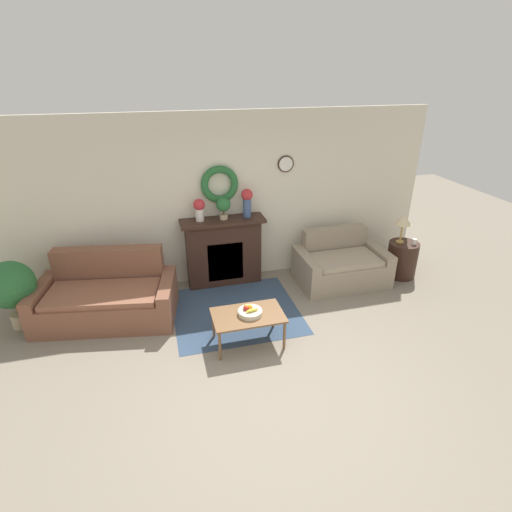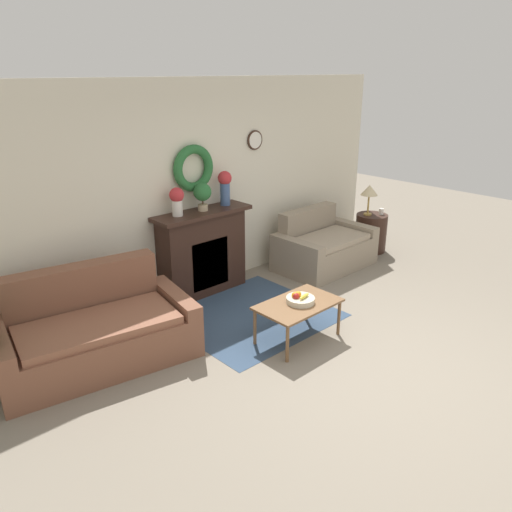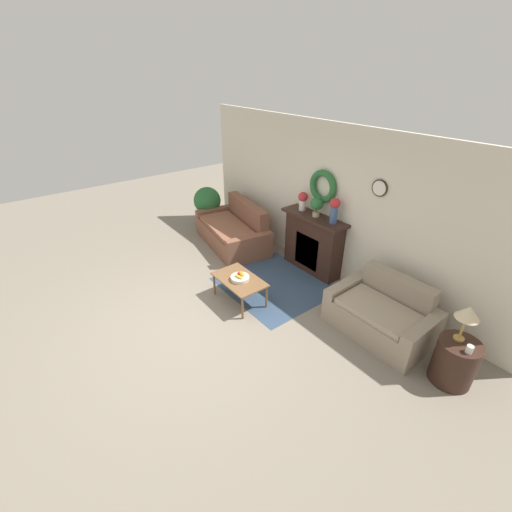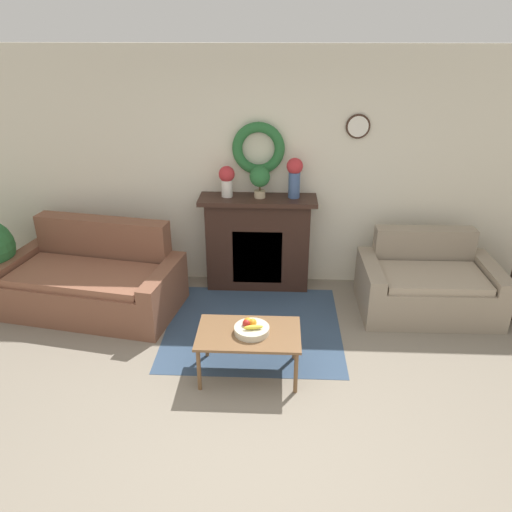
{
  "view_description": "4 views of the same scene",
  "coord_description": "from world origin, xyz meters",
  "px_view_note": "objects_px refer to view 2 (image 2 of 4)",
  "views": [
    {
      "loc": [
        -1.09,
        -3.2,
        3.28
      ],
      "look_at": [
        0.2,
        1.64,
        0.88
      ],
      "focal_mm": 28.0,
      "sensor_mm": 36.0,
      "label": 1
    },
    {
      "loc": [
        -3.71,
        -2.31,
        2.78
      ],
      "look_at": [
        -0.01,
        1.66,
        0.74
      ],
      "focal_mm": 35.0,
      "sensor_mm": 36.0,
      "label": 2
    },
    {
      "loc": [
        3.76,
        -1.74,
        3.5
      ],
      "look_at": [
        -0.2,
        1.33,
        0.67
      ],
      "focal_mm": 24.0,
      "sensor_mm": 36.0,
      "label": 3
    },
    {
      "loc": [
        0.13,
        -2.74,
        2.87
      ],
      "look_at": [
        -0.08,
        1.7,
        0.8
      ],
      "focal_mm": 35.0,
      "sensor_mm": 36.0,
      "label": 4
    }
  ],
  "objects_px": {
    "fireplace": "(203,252)",
    "coffee_table": "(298,307)",
    "vase_on_mantel_left": "(177,200)",
    "mug": "(381,212)",
    "fruit_bowl": "(300,299)",
    "side_table_by_loveseat": "(371,233)",
    "table_lamp": "(369,191)",
    "potted_plant_on_mantel": "(202,193)",
    "vase_on_mantel_right": "(225,185)",
    "couch_left": "(95,332)",
    "loveseat_right": "(323,247)"
  },
  "relations": [
    {
      "from": "fireplace",
      "to": "loveseat_right",
      "type": "bearing_deg",
      "value": -14.22
    },
    {
      "from": "side_table_by_loveseat",
      "to": "vase_on_mantel_left",
      "type": "height_order",
      "value": "vase_on_mantel_left"
    },
    {
      "from": "side_table_by_loveseat",
      "to": "vase_on_mantel_left",
      "type": "distance_m",
      "value": 3.5
    },
    {
      "from": "couch_left",
      "to": "coffee_table",
      "type": "distance_m",
      "value": 2.11
    },
    {
      "from": "loveseat_right",
      "to": "potted_plant_on_mantel",
      "type": "distance_m",
      "value": 2.17
    },
    {
      "from": "fireplace",
      "to": "vase_on_mantel_right",
      "type": "bearing_deg",
      "value": 0.78
    },
    {
      "from": "fruit_bowl",
      "to": "mug",
      "type": "relative_size",
      "value": 3.18
    },
    {
      "from": "couch_left",
      "to": "vase_on_mantel_right",
      "type": "xyz_separation_m",
      "value": [
        2.19,
        0.58,
        1.06
      ]
    },
    {
      "from": "mug",
      "to": "vase_on_mantel_left",
      "type": "relative_size",
      "value": 0.28
    },
    {
      "from": "fruit_bowl",
      "to": "couch_left",
      "type": "bearing_deg",
      "value": 148.29
    },
    {
      "from": "vase_on_mantel_left",
      "to": "potted_plant_on_mantel",
      "type": "relative_size",
      "value": 0.98
    },
    {
      "from": "loveseat_right",
      "to": "vase_on_mantel_left",
      "type": "relative_size",
      "value": 4.16
    },
    {
      "from": "fruit_bowl",
      "to": "mug",
      "type": "height_order",
      "value": "mug"
    },
    {
      "from": "side_table_by_loveseat",
      "to": "vase_on_mantel_right",
      "type": "relative_size",
      "value": 1.36
    },
    {
      "from": "potted_plant_on_mantel",
      "to": "vase_on_mantel_left",
      "type": "bearing_deg",
      "value": 176.87
    },
    {
      "from": "fireplace",
      "to": "coffee_table",
      "type": "bearing_deg",
      "value": -90.29
    },
    {
      "from": "loveseat_right",
      "to": "coffee_table",
      "type": "relative_size",
      "value": 1.6
    },
    {
      "from": "couch_left",
      "to": "coffee_table",
      "type": "height_order",
      "value": "couch_left"
    },
    {
      "from": "loveseat_right",
      "to": "couch_left",
      "type": "bearing_deg",
      "value": -178.94
    },
    {
      "from": "fireplace",
      "to": "couch_left",
      "type": "bearing_deg",
      "value": -162.33
    },
    {
      "from": "loveseat_right",
      "to": "potted_plant_on_mantel",
      "type": "bearing_deg",
      "value": 165.57
    },
    {
      "from": "fireplace",
      "to": "coffee_table",
      "type": "xyz_separation_m",
      "value": [
        -0.01,
        -1.69,
        -0.17
      ]
    },
    {
      "from": "loveseat_right",
      "to": "coffee_table",
      "type": "bearing_deg",
      "value": -147.54
    },
    {
      "from": "mug",
      "to": "vase_on_mantel_right",
      "type": "bearing_deg",
      "value": 166.36
    },
    {
      "from": "loveseat_right",
      "to": "vase_on_mantel_right",
      "type": "height_order",
      "value": "vase_on_mantel_right"
    },
    {
      "from": "couch_left",
      "to": "coffee_table",
      "type": "bearing_deg",
      "value": -22.05
    },
    {
      "from": "couch_left",
      "to": "vase_on_mantel_right",
      "type": "bearing_deg",
      "value": 24.71
    },
    {
      "from": "couch_left",
      "to": "fruit_bowl",
      "type": "height_order",
      "value": "couch_left"
    },
    {
      "from": "loveseat_right",
      "to": "vase_on_mantel_left",
      "type": "distance_m",
      "value": 2.48
    },
    {
      "from": "vase_on_mantel_left",
      "to": "vase_on_mantel_right",
      "type": "xyz_separation_m",
      "value": [
        0.75,
        0.0,
        0.06
      ]
    },
    {
      "from": "vase_on_mantel_right",
      "to": "mug",
      "type": "bearing_deg",
      "value": -13.64
    },
    {
      "from": "couch_left",
      "to": "vase_on_mantel_left",
      "type": "distance_m",
      "value": 1.85
    },
    {
      "from": "vase_on_mantel_right",
      "to": "potted_plant_on_mantel",
      "type": "bearing_deg",
      "value": -176.98
    },
    {
      "from": "coffee_table",
      "to": "vase_on_mantel_right",
      "type": "xyz_separation_m",
      "value": [
        0.41,
        1.69,
        0.98
      ]
    },
    {
      "from": "fireplace",
      "to": "mug",
      "type": "height_order",
      "value": "fireplace"
    },
    {
      "from": "mug",
      "to": "fruit_bowl",
      "type": "bearing_deg",
      "value": -161.12
    },
    {
      "from": "fruit_bowl",
      "to": "vase_on_mantel_right",
      "type": "height_order",
      "value": "vase_on_mantel_right"
    },
    {
      "from": "fireplace",
      "to": "couch_left",
      "type": "xyz_separation_m",
      "value": [
        -1.79,
        -0.57,
        -0.25
      ]
    },
    {
      "from": "couch_left",
      "to": "table_lamp",
      "type": "bearing_deg",
      "value": 10.78
    },
    {
      "from": "side_table_by_loveseat",
      "to": "table_lamp",
      "type": "bearing_deg",
      "value": 141.34
    },
    {
      "from": "loveseat_right",
      "to": "side_table_by_loveseat",
      "type": "xyz_separation_m",
      "value": [
        1.09,
        -0.08,
        0.01
      ]
    },
    {
      "from": "vase_on_mantel_left",
      "to": "potted_plant_on_mantel",
      "type": "height_order",
      "value": "potted_plant_on_mantel"
    },
    {
      "from": "coffee_table",
      "to": "table_lamp",
      "type": "height_order",
      "value": "table_lamp"
    },
    {
      "from": "table_lamp",
      "to": "fireplace",
      "type": "bearing_deg",
      "value": 170.1
    },
    {
      "from": "table_lamp",
      "to": "potted_plant_on_mantel",
      "type": "xyz_separation_m",
      "value": [
        -2.88,
        0.49,
        0.34
      ]
    },
    {
      "from": "loveseat_right",
      "to": "table_lamp",
      "type": "xyz_separation_m",
      "value": [
        1.03,
        -0.03,
        0.7
      ]
    },
    {
      "from": "coffee_table",
      "to": "potted_plant_on_mantel",
      "type": "xyz_separation_m",
      "value": [
        0.03,
        1.67,
        0.94
      ]
    },
    {
      "from": "loveseat_right",
      "to": "potted_plant_on_mantel",
      "type": "xyz_separation_m",
      "value": [
        -1.84,
        0.46,
        1.04
      ]
    },
    {
      "from": "coffee_table",
      "to": "vase_on_mantel_left",
      "type": "distance_m",
      "value": 1.96
    },
    {
      "from": "coffee_table",
      "to": "mug",
      "type": "bearing_deg",
      "value": 18.74
    }
  ]
}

